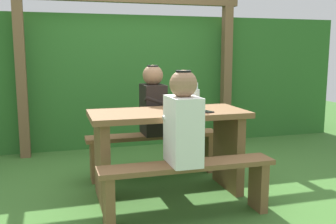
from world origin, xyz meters
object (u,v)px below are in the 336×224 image
Objects in this scene: person_white_shirt at (183,121)px; cell_phone at (206,111)px; bench_near at (188,179)px; bottle_left at (196,98)px; picnic_table at (168,138)px; bench_far at (153,146)px; person_black_coat at (153,103)px; drinking_glass at (184,105)px.

cell_phone is at bearing 48.46° from person_white_shirt.
person_white_shirt reaches higher than cell_phone.
bench_near is 0.82m from bottle_left.
picnic_table is 1.00× the size of bench_far.
bottle_left is at bearing 60.37° from person_white_shirt.
person_white_shirt is at bearing -149.11° from cell_phone.
bottle_left is (0.27, 0.54, 0.56)m from bench_near.
cell_phone is (0.31, 0.40, 0.46)m from bench_near.
person_black_coat is at bearing 89.96° from bench_near.
bench_near is 0.46m from person_white_shirt.
bench_far is at bearing 95.85° from cell_phone.
person_black_coat is 2.89× the size of bottle_left.
bench_near is 1.00× the size of bench_far.
drinking_glass is at bearing 70.82° from person_white_shirt.
bench_near is at bearing -105.31° from drinking_glass.
picnic_table is 1.95× the size of person_black_coat.
picnic_table is 16.37× the size of drinking_glass.
bench_near is 0.79m from drinking_glass.
picnic_table is 0.61m from person_white_shirt.
bench_near is 10.00× the size of cell_phone.
bench_near is at bearing -115.98° from bottle_left.
picnic_table is at bearing 178.53° from bottle_left.
drinking_glass is at bearing 74.69° from bench_near.
person_white_shirt is at bearing -94.44° from picnic_table.
drinking_glass is (0.16, 0.04, 0.30)m from picnic_table.
bench_far is 0.90m from cell_phone.
bench_far is (0.00, 1.10, 0.00)m from bench_near.
bench_far is (0.00, 0.55, -0.20)m from picnic_table.
person_white_shirt is 1.00× the size of person_black_coat.
person_black_coat is at bearing 89.92° from picnic_table.
bench_far is 1.19m from person_white_shirt.
person_white_shirt reaches higher than drinking_glass.
bench_near is at bearing -90.00° from bench_far.
picnic_table is 5.63× the size of bottle_left.
person_black_coat is at bearing -76.38° from bench_far.
cell_phone is at bearing -66.58° from bench_far.
drinking_glass is 0.34× the size of bottle_left.
person_black_coat is (0.00, 0.55, 0.26)m from picnic_table.
picnic_table is at bearing -90.00° from bench_far.
bottle_left is (0.10, -0.04, 0.06)m from drinking_glass.
person_white_shirt is at bearing -92.21° from bench_far.
bench_near is at bearing -90.04° from person_black_coat.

